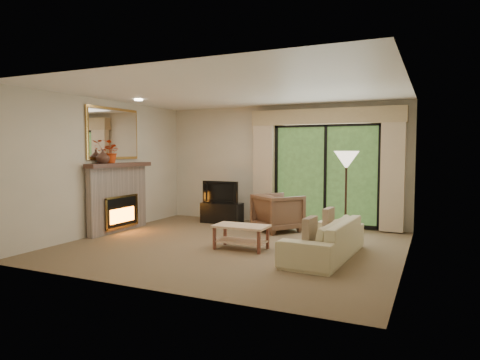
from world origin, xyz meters
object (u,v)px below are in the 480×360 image
at_px(armchair, 278,212).
at_px(media_console, 222,213).
at_px(coffee_table, 241,237).
at_px(sofa, 324,238).

bearing_deg(armchair, media_console, 21.17).
height_order(media_console, coffee_table, media_console).
xyz_separation_m(media_console, armchair, (1.47, -0.40, 0.15)).
height_order(media_console, sofa, sofa).
xyz_separation_m(media_console, coffee_table, (1.45, -2.14, -0.03)).
height_order(armchair, sofa, armchair).
bearing_deg(media_console, coffee_table, -56.53).
bearing_deg(sofa, media_console, -123.16).
bearing_deg(armchair, coffee_table, 125.84).
bearing_deg(sofa, armchair, -138.04).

